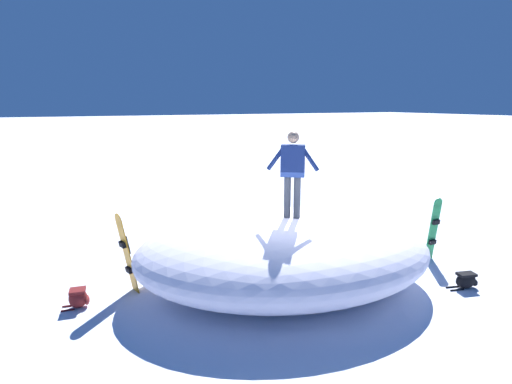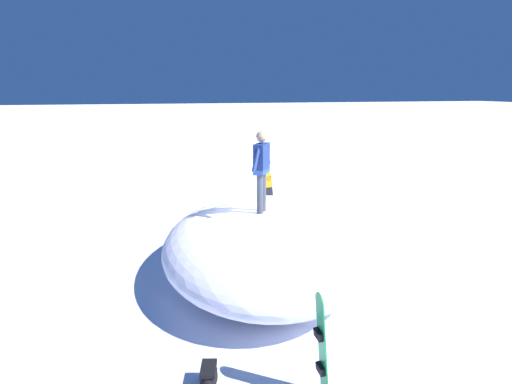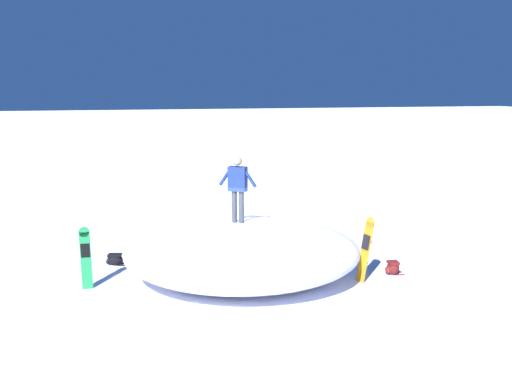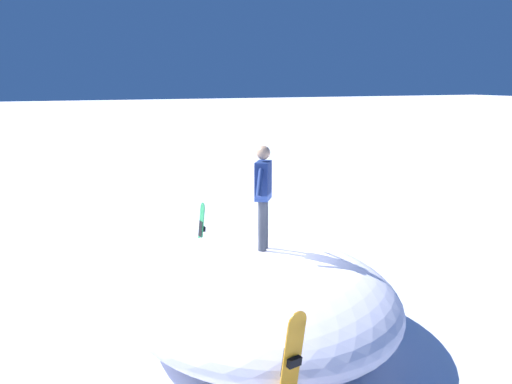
{
  "view_description": "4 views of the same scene",
  "coord_description": "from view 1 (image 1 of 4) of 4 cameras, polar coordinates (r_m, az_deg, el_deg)",
  "views": [
    {
      "loc": [
        -4.18,
        -6.8,
        3.87
      ],
      "look_at": [
        -0.42,
        0.8,
        1.99
      ],
      "focal_mm": 28.42,
      "sensor_mm": 36.0,
      "label": 1
    },
    {
      "loc": [
        8.39,
        -2.32,
        4.15
      ],
      "look_at": [
        -0.06,
        0.04,
        1.96
      ],
      "focal_mm": 28.83,
      "sensor_mm": 36.0,
      "label": 2
    },
    {
      "loc": [
        2.7,
        11.51,
        4.96
      ],
      "look_at": [
        -0.43,
        0.09,
        2.33
      ],
      "focal_mm": 31.9,
      "sensor_mm": 36.0,
      "label": 3
    },
    {
      "loc": [
        -9.39,
        4.72,
        4.42
      ],
      "look_at": [
        -0.15,
        0.36,
        2.58
      ],
      "focal_mm": 44.68,
      "sensor_mm": 36.0,
      "label": 4
    }
  ],
  "objects": [
    {
      "name": "snowboard_primary_upright",
      "position": [
        8.69,
        -17.81,
        -8.08
      ],
      "size": [
        0.37,
        0.36,
        1.74
      ],
      "color": "orange",
      "rests_on": "ground"
    },
    {
      "name": "snowboard_secondary_upright",
      "position": [
        10.94,
        23.74,
        -4.71
      ],
      "size": [
        0.27,
        0.2,
        1.62
      ],
      "color": "#1E8C47",
      "rests_on": "ground"
    },
    {
      "name": "snowboarder_standing",
      "position": [
        8.23,
        5.19,
        3.34
      ],
      "size": [
        0.92,
        0.68,
        1.78
      ],
      "color": "#333842",
      "rests_on": "snow_mound"
    },
    {
      "name": "snow_mound",
      "position": [
        8.76,
        4.01,
        -8.27
      ],
      "size": [
        7.19,
        5.93,
        1.53
      ],
      "primitive_type": "ellipsoid",
      "rotation": [
        0.0,
        0.0,
        2.9
      ],
      "color": "white",
      "rests_on": "ground"
    },
    {
      "name": "ground",
      "position": [
        8.87,
        4.86,
        -13.42
      ],
      "size": [
        240.0,
        240.0,
        0.0
      ],
      "primitive_type": "plane",
      "color": "white"
    },
    {
      "name": "backpack_near",
      "position": [
        9.87,
        27.48,
        -10.96
      ],
      "size": [
        0.69,
        0.37,
        0.34
      ],
      "color": "black",
      "rests_on": "ground"
    },
    {
      "name": "backpack_far",
      "position": [
        8.73,
        -23.68,
        -13.49
      ],
      "size": [
        0.54,
        0.36,
        0.38
      ],
      "color": "maroon",
      "rests_on": "ground"
    }
  ]
}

